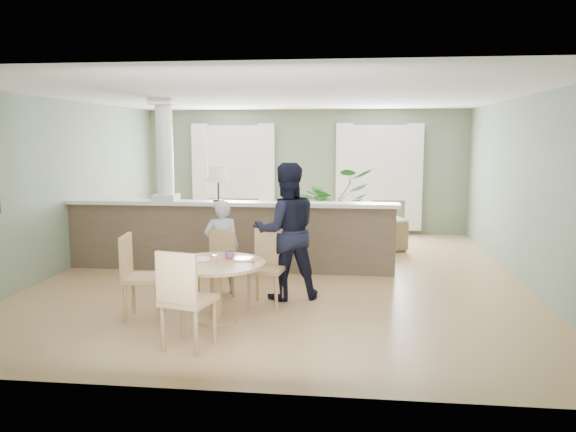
# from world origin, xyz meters

# --- Properties ---
(ground) EXTENTS (8.00, 8.00, 0.00)m
(ground) POSITION_xyz_m (0.00, 0.00, 0.00)
(ground) COLOR tan
(ground) RESTS_ON ground
(room_shell) EXTENTS (7.02, 8.02, 2.71)m
(room_shell) POSITION_xyz_m (-0.03, 0.63, 1.81)
(room_shell) COLOR gray
(room_shell) RESTS_ON ground
(pony_wall) EXTENTS (5.32, 0.38, 2.70)m
(pony_wall) POSITION_xyz_m (-0.99, 0.20, 0.71)
(pony_wall) COLOR brown
(pony_wall) RESTS_ON ground
(sofa) EXTENTS (3.17, 2.04, 0.86)m
(sofa) POSITION_xyz_m (0.49, 2.03, 0.43)
(sofa) COLOR olive
(sofa) RESTS_ON ground
(houseplant) EXTENTS (1.86, 1.83, 1.56)m
(houseplant) POSITION_xyz_m (0.65, 1.78, 0.78)
(houseplant) COLOR #316C2B
(houseplant) RESTS_ON ground
(dining_table) EXTENTS (1.15, 1.15, 0.79)m
(dining_table) POSITION_xyz_m (-0.51, -2.21, 0.55)
(dining_table) COLOR tan
(dining_table) RESTS_ON ground
(chair_far_boy) EXTENTS (0.51, 0.51, 0.90)m
(chair_far_boy) POSITION_xyz_m (-0.71, -1.28, 0.50)
(chair_far_boy) COLOR tan
(chair_far_boy) RESTS_ON ground
(chair_far_man) EXTENTS (0.48, 0.48, 0.95)m
(chair_far_man) POSITION_xyz_m (-0.02, -1.48, 0.53)
(chair_far_man) COLOR tan
(chair_far_man) RESTS_ON ground
(chair_near) EXTENTS (0.56, 0.56, 1.02)m
(chair_near) POSITION_xyz_m (-0.60, -3.15, 0.56)
(chair_near) COLOR tan
(chair_near) RESTS_ON ground
(chair_side) EXTENTS (0.50, 0.50, 0.99)m
(chair_side) POSITION_xyz_m (-1.45, -2.22, 0.55)
(chair_side) COLOR tan
(chair_side) RESTS_ON ground
(child_person) EXTENTS (0.53, 0.41, 1.28)m
(child_person) POSITION_xyz_m (-0.71, -1.08, 0.64)
(child_person) COLOR #A6A6AB
(child_person) RESTS_ON ground
(man_person) EXTENTS (1.04, 0.92, 1.79)m
(man_person) POSITION_xyz_m (0.18, -1.20, 0.89)
(man_person) COLOR black
(man_person) RESTS_ON ground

